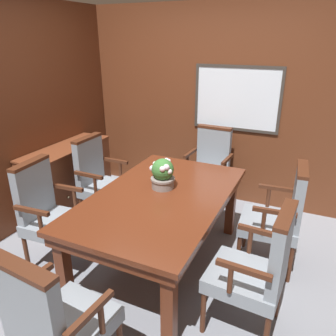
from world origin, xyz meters
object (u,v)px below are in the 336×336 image
Objects in this scene: dining_table at (161,204)px; potted_plant at (163,174)px; chair_left_far at (100,179)px; sideboard_cabinet at (69,179)px; chair_right_near at (258,268)px; chair_head_far at (209,166)px; chair_left_near at (49,212)px; chair_head_near at (55,322)px; chair_right_far at (279,214)px.

dining_table is 0.27m from potted_plant.
chair_left_far is 0.83× the size of sideboard_cabinet.
dining_table is 1.03m from chair_right_near.
potted_plant reaches higher than chair_right_near.
chair_right_near is 1.96m from chair_head_far.
dining_table is 1.78× the size of chair_left_near.
chair_head_near is 2.41m from sideboard_cabinet.
chair_head_near is at bearing -88.84° from potted_plant.
chair_head_far is (0.04, 2.68, 0.00)m from chair_head_near.
chair_head_far is at bearing 86.42° from potted_plant.
chair_head_far reaches higher than sideboard_cabinet.
chair_right_near reaches higher than sideboard_cabinet.
chair_head_near is (-0.02, -1.35, -0.10)m from dining_table.
sideboard_cabinet is (-2.47, 0.92, -0.14)m from chair_right_near.
chair_left_far and chair_right_far have the same top height.
dining_table is at bearing -18.86° from sideboard_cabinet.
chair_right_near is (1.92, -0.83, 0.00)m from chair_left_far.
chair_left_far and chair_head_near have the same top height.
chair_left_far is 3.63× the size of potted_plant.
dining_table is at bearing -109.64° from chair_right_near.
sideboard_cabinet is (-0.57, 0.92, -0.14)m from chair_left_near.
chair_right_far is at bearing -114.38° from chair_head_near.
chair_right_near is at bearing -94.19° from chair_left_near.
chair_right_far and chair_left_near have the same top height.
chair_left_near is (-1.91, 0.00, 0.00)m from chair_right_near.
sideboard_cabinet is at bearing 27.38° from chair_left_near.
chair_left_near and chair_head_far have the same top height.
potted_plant is (0.92, 0.54, 0.34)m from chair_left_near.
chair_head_far is 3.63× the size of potted_plant.
dining_table is at bearing -70.07° from chair_right_far.
chair_left_far is at bearing -109.80° from chair_right_near.
chair_head_near and chair_head_far have the same top height.
chair_head_near is 1.52m from potted_plant.
chair_head_far is 0.83× the size of sideboard_cabinet.
potted_plant is at bearing -14.62° from sideboard_cabinet.
chair_left_near is at bearing -70.82° from chair_right_far.
potted_plant is (-1.03, -0.30, 0.34)m from chair_right_far.
sideboard_cabinet is at bearing -149.28° from chair_head_far.
chair_left_far is at bearing -10.17° from sideboard_cabinet.
dining_table is at bearing -71.58° from chair_left_near.
dining_table is 1.78× the size of chair_right_far.
sideboard_cabinet is at bearing -96.05° from chair_right_far.
chair_head_far is (-0.92, 1.73, 0.00)m from chair_right_near.
chair_head_near is at bearing -150.78° from chair_left_far.
chair_right_near is at bearing -23.08° from dining_table.
chair_right_near is 2.64m from sideboard_cabinet.
chair_right_near is (-0.04, -0.84, 0.00)m from chair_right_far.
dining_table is at bearing -112.66° from chair_left_far.
chair_head_near is 3.63× the size of potted_plant.
chair_right_near is 1.00× the size of chair_head_far.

